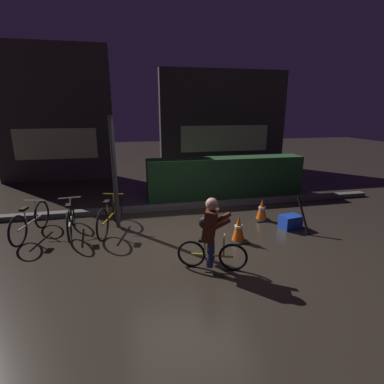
% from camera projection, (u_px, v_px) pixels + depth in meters
% --- Properties ---
extents(ground_plane, '(40.00, 40.00, 0.00)m').
position_uv_depth(ground_plane, '(189.00, 243.00, 5.91)').
color(ground_plane, '#2D261E').
extents(sidewalk_curb, '(12.00, 0.24, 0.12)m').
position_uv_depth(sidewalk_curb, '(172.00, 207.00, 7.97)').
color(sidewalk_curb, '#56544F').
rests_on(sidewalk_curb, ground).
extents(hedge_row, '(4.80, 0.70, 1.20)m').
position_uv_depth(hedge_row, '(226.00, 177.00, 9.03)').
color(hedge_row, '#214723').
rests_on(hedge_row, ground).
extents(storefront_left, '(4.06, 0.54, 4.84)m').
position_uv_depth(storefront_left, '(54.00, 115.00, 10.64)').
color(storefront_left, '#383330').
rests_on(storefront_left, ground).
extents(storefront_right, '(5.53, 0.54, 4.22)m').
position_uv_depth(storefront_right, '(224.00, 122.00, 12.73)').
color(storefront_right, '#383330').
rests_on(storefront_right, ground).
extents(street_post, '(0.10, 0.10, 2.48)m').
position_uv_depth(street_post, '(115.00, 174.00, 6.42)').
color(street_post, '#2D2D33').
rests_on(street_post, ground).
extents(parked_bike_leftmost, '(0.47, 1.54, 0.72)m').
position_uv_depth(parked_bike_leftmost, '(31.00, 222.00, 6.16)').
color(parked_bike_leftmost, black).
rests_on(parked_bike_leftmost, ground).
extents(parked_bike_left_mid, '(0.46, 1.61, 0.74)m').
position_uv_depth(parked_bike_left_mid, '(71.00, 219.00, 6.31)').
color(parked_bike_left_mid, black).
rests_on(parked_bike_left_mid, ground).
extents(parked_bike_center_left, '(0.54, 1.65, 0.78)m').
position_uv_depth(parked_bike_center_left, '(111.00, 216.00, 6.44)').
color(parked_bike_center_left, black).
rests_on(parked_bike_center_left, ground).
extents(traffic_cone_near, '(0.36, 0.36, 0.55)m').
position_uv_depth(traffic_cone_near, '(239.00, 229.00, 5.95)').
color(traffic_cone_near, black).
rests_on(traffic_cone_near, ground).
extents(traffic_cone_far, '(0.36, 0.36, 0.53)m').
position_uv_depth(traffic_cone_far, '(262.00, 210.00, 7.13)').
color(traffic_cone_far, black).
rests_on(traffic_cone_far, ground).
extents(blue_crate, '(0.49, 0.39, 0.30)m').
position_uv_depth(blue_crate, '(290.00, 222.00, 6.64)').
color(blue_crate, '#193DB7').
rests_on(blue_crate, ground).
extents(cyclist, '(1.12, 0.65, 1.25)m').
position_uv_depth(cyclist, '(211.00, 233.00, 4.85)').
color(cyclist, black).
rests_on(cyclist, ground).
extents(closed_umbrella, '(0.15, 0.43, 0.78)m').
position_uv_depth(closed_umbrella, '(303.00, 215.00, 6.37)').
color(closed_umbrella, black).
rests_on(closed_umbrella, ground).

